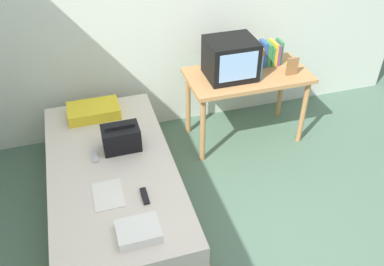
{
  "coord_description": "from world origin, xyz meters",
  "views": [
    {
      "loc": [
        -0.9,
        -1.69,
        2.63
      ],
      "look_at": [
        -0.11,
        0.92,
        0.58
      ],
      "focal_mm": 38.75,
      "sensor_mm": 36.0,
      "label": 1
    }
  ],
  "objects_px": {
    "handbag": "(121,138)",
    "water_bottle": "(259,68)",
    "pillow": "(94,111)",
    "tv": "(231,59)",
    "book_row": "(269,54)",
    "picture_frame": "(292,66)",
    "desk": "(247,82)",
    "remote_dark": "(145,196)",
    "bed": "(115,188)",
    "remote_silver": "(95,156)",
    "folded_towel": "(138,231)",
    "magazine": "(108,195)"
  },
  "relations": [
    {
      "from": "desk",
      "to": "remote_silver",
      "type": "bearing_deg",
      "value": -161.23
    },
    {
      "from": "desk",
      "to": "water_bottle",
      "type": "height_order",
      "value": "water_bottle"
    },
    {
      "from": "picture_frame",
      "to": "remote_dark",
      "type": "relative_size",
      "value": 1.1
    },
    {
      "from": "book_row",
      "to": "picture_frame",
      "type": "distance_m",
      "value": 0.29
    },
    {
      "from": "book_row",
      "to": "handbag",
      "type": "distance_m",
      "value": 1.67
    },
    {
      "from": "desk",
      "to": "remote_dark",
      "type": "relative_size",
      "value": 7.44
    },
    {
      "from": "handbag",
      "to": "remote_dark",
      "type": "distance_m",
      "value": 0.61
    },
    {
      "from": "bed",
      "to": "desk",
      "type": "height_order",
      "value": "desk"
    },
    {
      "from": "pillow",
      "to": "tv",
      "type": "bearing_deg",
      "value": -3.55
    },
    {
      "from": "picture_frame",
      "to": "handbag",
      "type": "distance_m",
      "value": 1.71
    },
    {
      "from": "tv",
      "to": "remote_silver",
      "type": "xyz_separation_m",
      "value": [
        -1.33,
        -0.52,
        -0.41
      ]
    },
    {
      "from": "picture_frame",
      "to": "folded_towel",
      "type": "distance_m",
      "value": 2.13
    },
    {
      "from": "water_bottle",
      "to": "book_row",
      "type": "xyz_separation_m",
      "value": [
        0.21,
        0.24,
        0.01
      ]
    },
    {
      "from": "handbag",
      "to": "water_bottle",
      "type": "bearing_deg",
      "value": 14.49
    },
    {
      "from": "desk",
      "to": "pillow",
      "type": "bearing_deg",
      "value": 176.7
    },
    {
      "from": "desk",
      "to": "remote_silver",
      "type": "relative_size",
      "value": 8.06
    },
    {
      "from": "tv",
      "to": "pillow",
      "type": "bearing_deg",
      "value": 176.45
    },
    {
      "from": "picture_frame",
      "to": "remote_dark",
      "type": "distance_m",
      "value": 1.88
    },
    {
      "from": "desk",
      "to": "water_bottle",
      "type": "distance_m",
      "value": 0.23
    },
    {
      "from": "bed",
      "to": "water_bottle",
      "type": "xyz_separation_m",
      "value": [
        1.46,
        0.54,
        0.6
      ]
    },
    {
      "from": "bed",
      "to": "tv",
      "type": "relative_size",
      "value": 4.55
    },
    {
      "from": "tv",
      "to": "remote_silver",
      "type": "bearing_deg",
      "value": -158.66
    },
    {
      "from": "tv",
      "to": "water_bottle",
      "type": "xyz_separation_m",
      "value": [
        0.24,
        -0.11,
        -0.08
      ]
    },
    {
      "from": "remote_dark",
      "to": "handbag",
      "type": "bearing_deg",
      "value": 95.92
    },
    {
      "from": "bed",
      "to": "remote_dark",
      "type": "bearing_deg",
      "value": -66.04
    },
    {
      "from": "tv",
      "to": "folded_towel",
      "type": "height_order",
      "value": "tv"
    },
    {
      "from": "pillow",
      "to": "handbag",
      "type": "xyz_separation_m",
      "value": [
        0.17,
        -0.54,
        0.05
      ]
    },
    {
      "from": "pillow",
      "to": "folded_towel",
      "type": "xyz_separation_m",
      "value": [
        0.13,
        -1.46,
        -0.02
      ]
    },
    {
      "from": "pillow",
      "to": "remote_dark",
      "type": "height_order",
      "value": "pillow"
    },
    {
      "from": "handbag",
      "to": "folded_towel",
      "type": "distance_m",
      "value": 0.92
    },
    {
      "from": "book_row",
      "to": "remote_dark",
      "type": "xyz_separation_m",
      "value": [
        -1.48,
        -1.19,
        -0.34
      ]
    },
    {
      "from": "water_bottle",
      "to": "handbag",
      "type": "distance_m",
      "value": 1.41
    },
    {
      "from": "remote_dark",
      "to": "folded_towel",
      "type": "bearing_deg",
      "value": -108.34
    },
    {
      "from": "water_bottle",
      "to": "handbag",
      "type": "xyz_separation_m",
      "value": [
        -1.34,
        -0.35,
        -0.25
      ]
    },
    {
      "from": "handbag",
      "to": "folded_towel",
      "type": "bearing_deg",
      "value": -92.63
    },
    {
      "from": "desk",
      "to": "pillow",
      "type": "xyz_separation_m",
      "value": [
        -1.46,
        0.08,
        -0.1
      ]
    },
    {
      "from": "desk",
      "to": "picture_frame",
      "type": "distance_m",
      "value": 0.44
    },
    {
      "from": "water_bottle",
      "to": "remote_silver",
      "type": "distance_m",
      "value": 1.66
    },
    {
      "from": "book_row",
      "to": "picture_frame",
      "type": "xyz_separation_m",
      "value": [
        0.12,
        -0.26,
        -0.02
      ]
    },
    {
      "from": "bed",
      "to": "picture_frame",
      "type": "relative_size",
      "value": 11.68
    },
    {
      "from": "magazine",
      "to": "tv",
      "type": "bearing_deg",
      "value": 37.02
    },
    {
      "from": "picture_frame",
      "to": "folded_towel",
      "type": "xyz_separation_m",
      "value": [
        -1.71,
        -1.24,
        -0.3
      ]
    },
    {
      "from": "book_row",
      "to": "remote_dark",
      "type": "bearing_deg",
      "value": -141.35
    },
    {
      "from": "picture_frame",
      "to": "remote_silver",
      "type": "height_order",
      "value": "picture_frame"
    },
    {
      "from": "water_bottle",
      "to": "pillow",
      "type": "bearing_deg",
      "value": 172.69
    },
    {
      "from": "water_bottle",
      "to": "book_row",
      "type": "bearing_deg",
      "value": 48.69
    },
    {
      "from": "bed",
      "to": "magazine",
      "type": "distance_m",
      "value": 0.41
    },
    {
      "from": "tv",
      "to": "handbag",
      "type": "relative_size",
      "value": 1.47
    },
    {
      "from": "remote_dark",
      "to": "folded_towel",
      "type": "relative_size",
      "value": 0.56
    },
    {
      "from": "remote_dark",
      "to": "pillow",
      "type": "bearing_deg",
      "value": 101.45
    }
  ]
}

